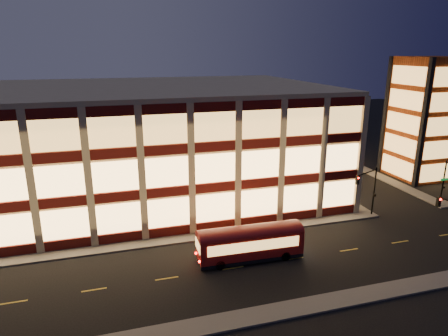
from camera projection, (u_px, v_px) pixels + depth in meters
name	position (u px, v px, depth m)	size (l,w,h in m)	color
ground	(178.00, 244.00, 40.46)	(200.00, 200.00, 0.00)	black
sidewalk_office_south	(147.00, 243.00, 40.55)	(54.00, 2.00, 0.15)	#514F4C
sidewalk_office_east	(304.00, 175.00, 62.30)	(2.00, 30.00, 0.15)	#514F4C
sidewalk_tower_west	(365.00, 170.00, 65.29)	(2.00, 30.00, 0.15)	#514F4C
sidewalk_near	(209.00, 325.00, 28.49)	(100.00, 2.00, 0.15)	#514F4C
office_building	(132.00, 141.00, 53.15)	(50.45, 30.45, 14.50)	tan
stair_tower	(426.00, 119.00, 59.72)	(8.60, 8.60, 18.00)	#8C3814
traffic_signal_far	(368.00, 185.00, 45.53)	(3.79, 1.87, 6.00)	black
trolley_bus	(250.00, 241.00, 37.09)	(9.91, 2.82, 3.34)	#7C0706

